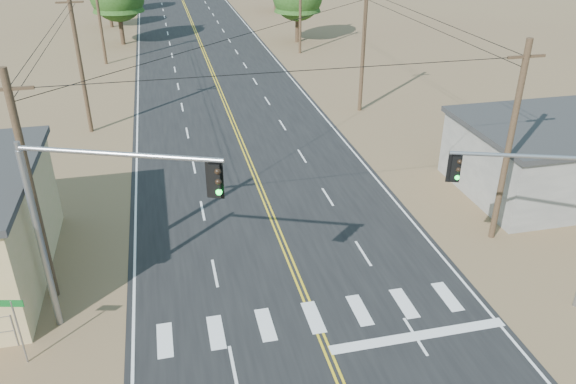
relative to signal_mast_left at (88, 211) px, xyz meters
name	(u,v)px	position (x,y,z in m)	size (l,w,h in m)	color
road	(236,129)	(8.09, 20.81, -5.41)	(15.00, 200.00, 0.02)	black
utility_pole_left_near	(32,190)	(-2.41, 2.81, -0.30)	(1.80, 0.30, 10.00)	#4C3826
utility_pole_left_mid	(80,63)	(-2.41, 22.81, -0.30)	(1.80, 0.30, 10.00)	#4C3826
utility_pole_left_far	(99,13)	(-2.41, 42.81, -0.30)	(1.80, 0.30, 10.00)	#4C3826
utility_pole_right_near	(509,144)	(18.59, 2.81, -0.30)	(1.80, 0.30, 10.00)	#4C3826
utility_pole_right_mid	(363,47)	(18.59, 22.81, -0.30)	(1.80, 0.30, 10.00)	#4C3826
utility_pole_right_far	(300,6)	(18.59, 42.81, -0.30)	(1.80, 0.30, 10.00)	#4C3826
signal_mast_left	(88,211)	(0.00, 0.00, 0.00)	(6.89, 2.99, 7.93)	gray
signal_mast_right	(555,206)	(17.39, -2.35, -0.70)	(5.88, 2.21, 6.93)	gray
street_sign	(16,321)	(-2.91, -1.19, -3.50)	(0.83, 0.23, 2.86)	gray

